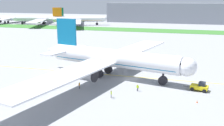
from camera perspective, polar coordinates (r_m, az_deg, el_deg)
name	(u,v)px	position (r m, az deg, el deg)	size (l,w,h in m)	color
ground_plane	(132,79)	(75.13, 4.21, -3.45)	(600.00, 600.00, 0.00)	gray
apron_taxi_line	(134,77)	(77.43, 4.59, -2.94)	(280.00, 0.36, 0.01)	yellow
grass_median_strip	(168,31)	(192.14, 11.88, 6.68)	(320.00, 24.00, 0.10)	#38722D
airliner_foreground	(111,58)	(76.02, -0.19, 1.01)	(46.86, 74.94, 15.96)	white
pushback_tug	(200,87)	(68.87, 18.13, -4.79)	(5.97, 3.35, 2.24)	yellow
ground_crew_wingwalker_port	(111,94)	(60.89, -0.18, -6.49)	(0.36, 0.58, 1.69)	black
ground_crew_marshaller_front	(138,87)	(65.41, 5.46, -5.13)	(0.59, 0.31, 1.69)	black
ground_crew_wingwalker_starboard	(79,85)	(67.38, -6.96, -4.63)	(0.30, 0.57, 1.64)	black
traffic_cone_near_nose	(197,101)	(61.24, 17.61, -7.78)	(0.36, 0.36, 0.58)	#F2590C
parked_airliner_far_left	(9,18)	(266.78, -21.11, 8.83)	(50.72, 83.04, 12.80)	white
parked_airliner_far_centre	(41,19)	(246.74, -14.85, 9.09)	(46.81, 76.71, 14.36)	white
parked_airliner_far_right	(77,19)	(230.60, -7.38, 9.19)	(46.54, 76.41, 14.84)	white
terminal_building	(177,13)	(259.47, 13.60, 10.27)	(129.85, 20.00, 18.00)	gray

